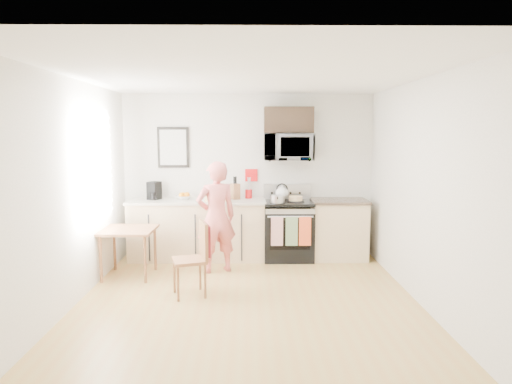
{
  "coord_description": "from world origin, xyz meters",
  "views": [
    {
      "loc": [
        0.03,
        -5.06,
        1.97
      ],
      "look_at": [
        0.11,
        1.0,
        1.19
      ],
      "focal_mm": 32.0,
      "sensor_mm": 36.0,
      "label": 1
    }
  ],
  "objects_px": {
    "range": "(288,232)",
    "chair": "(199,248)",
    "dining_table": "(128,234)",
    "microwave": "(288,147)",
    "person": "(216,217)",
    "cake": "(296,199)"
  },
  "relations": [
    {
      "from": "range",
      "to": "chair",
      "type": "xyz_separation_m",
      "value": [
        -1.22,
        -1.6,
        0.15
      ]
    },
    {
      "from": "range",
      "to": "cake",
      "type": "xyz_separation_m",
      "value": [
        0.1,
        -0.06,
        0.53
      ]
    },
    {
      "from": "dining_table",
      "to": "cake",
      "type": "relative_size",
      "value": 2.75
    },
    {
      "from": "cake",
      "to": "person",
      "type": "bearing_deg",
      "value": -153.18
    },
    {
      "from": "person",
      "to": "dining_table",
      "type": "distance_m",
      "value": 1.23
    },
    {
      "from": "cake",
      "to": "range",
      "type": "bearing_deg",
      "value": 148.34
    },
    {
      "from": "microwave",
      "to": "cake",
      "type": "bearing_deg",
      "value": -58.28
    },
    {
      "from": "microwave",
      "to": "chair",
      "type": "distance_m",
      "value": 2.41
    },
    {
      "from": "microwave",
      "to": "person",
      "type": "bearing_deg",
      "value": -144.62
    },
    {
      "from": "range",
      "to": "person",
      "type": "height_order",
      "value": "person"
    },
    {
      "from": "microwave",
      "to": "dining_table",
      "type": "height_order",
      "value": "microwave"
    },
    {
      "from": "range",
      "to": "microwave",
      "type": "distance_m",
      "value": 1.33
    },
    {
      "from": "dining_table",
      "to": "chair",
      "type": "distance_m",
      "value": 1.29
    },
    {
      "from": "dining_table",
      "to": "chair",
      "type": "xyz_separation_m",
      "value": [
        1.06,
        -0.74,
        -0.01
      ]
    },
    {
      "from": "range",
      "to": "chair",
      "type": "bearing_deg",
      "value": -127.28
    },
    {
      "from": "microwave",
      "to": "chair",
      "type": "height_order",
      "value": "microwave"
    },
    {
      "from": "dining_table",
      "to": "microwave",
      "type": "bearing_deg",
      "value": 22.99
    },
    {
      "from": "microwave",
      "to": "chair",
      "type": "xyz_separation_m",
      "value": [
        -1.22,
        -1.71,
        -1.18
      ]
    },
    {
      "from": "chair",
      "to": "cake",
      "type": "distance_m",
      "value": 2.07
    },
    {
      "from": "microwave",
      "to": "chair",
      "type": "relative_size",
      "value": 0.84
    },
    {
      "from": "range",
      "to": "dining_table",
      "type": "height_order",
      "value": "range"
    },
    {
      "from": "person",
      "to": "cake",
      "type": "relative_size",
      "value": 6.13
    }
  ]
}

